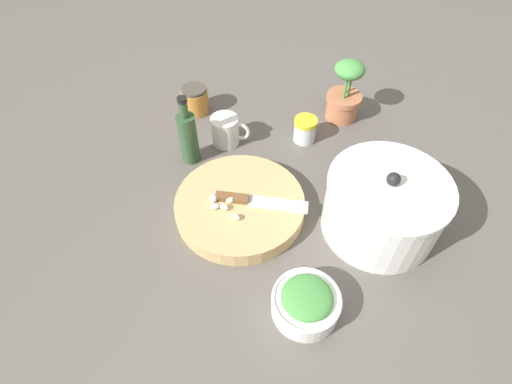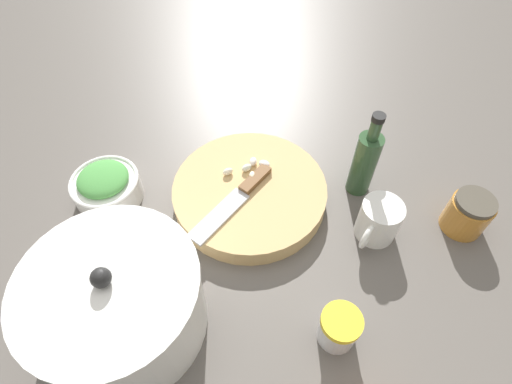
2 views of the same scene
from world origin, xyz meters
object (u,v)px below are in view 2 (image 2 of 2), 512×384
object	(u,v)px
stock_pot	(119,304)
garlic_cloves	(250,168)
spice_jar	(339,328)
honey_jar	(468,214)
chef_knife	(237,197)
cutting_board	(250,193)
oil_bottle	(365,162)
coffee_mug	(378,221)
herb_bowl	(106,186)

from	to	relation	value
stock_pot	garlic_cloves	bearing A→B (deg)	-90.93
garlic_cloves	spice_jar	bearing A→B (deg)	145.90
spice_jar	honey_jar	distance (m)	0.34
stock_pot	chef_knife	bearing A→B (deg)	-94.95
cutting_board	garlic_cloves	world-z (taller)	garlic_cloves
garlic_cloves	spice_jar	world-z (taller)	spice_jar
oil_bottle	stock_pot	xyz separation A→B (m)	(0.20, 0.45, -0.00)
coffee_mug	cutting_board	bearing A→B (deg)	13.25
herb_bowl	stock_pot	distance (m)	0.27
garlic_cloves	honey_jar	world-z (taller)	honey_jar
garlic_cloves	herb_bowl	distance (m)	0.28
spice_jar	chef_knife	bearing A→B (deg)	-24.13
cutting_board	chef_knife	bearing A→B (deg)	84.24
honey_jar	stock_pot	bearing A→B (deg)	49.82
herb_bowl	honey_jar	distance (m)	0.68
honey_jar	coffee_mug	bearing A→B (deg)	38.23
chef_knife	coffee_mug	world-z (taller)	coffee_mug
chef_knife	herb_bowl	world-z (taller)	herb_bowl
cutting_board	oil_bottle	xyz separation A→B (m)	(-0.17, -0.14, 0.06)
garlic_cloves	oil_bottle	size ratio (longest dim) A/B	0.40
garlic_cloves	herb_bowl	world-z (taller)	herb_bowl
oil_bottle	garlic_cloves	bearing A→B (deg)	28.89
herb_bowl	stock_pot	world-z (taller)	stock_pot
spice_jar	coffee_mug	size ratio (longest dim) A/B	0.64
honey_jar	cutting_board	bearing A→B (deg)	23.38
oil_bottle	coffee_mug	bearing A→B (deg)	129.46
herb_bowl	coffee_mug	size ratio (longest dim) A/B	1.25
cutting_board	honey_jar	xyz separation A→B (m)	(-0.37, -0.16, 0.02)
garlic_cloves	honey_jar	distance (m)	0.41
honey_jar	chef_knife	bearing A→B (deg)	27.72
cutting_board	oil_bottle	size ratio (longest dim) A/B	1.55
coffee_mug	stock_pot	distance (m)	0.46
coffee_mug	honey_jar	size ratio (longest dim) A/B	1.33
spice_jar	honey_jar	xyz separation A→B (m)	(-0.11, -0.32, 0.00)
coffee_mug	spice_jar	bearing A→B (deg)	96.15
honey_jar	oil_bottle	size ratio (longest dim) A/B	0.41
coffee_mug	oil_bottle	bearing A→B (deg)	-50.54
spice_jar	garlic_cloves	bearing A→B (deg)	-34.10
chef_knife	coffee_mug	size ratio (longest dim) A/B	2.02
herb_bowl	honey_jar	world-z (taller)	honey_jar
garlic_cloves	herb_bowl	xyz separation A→B (m)	(0.22, 0.18, -0.01)
spice_jar	stock_pot	distance (m)	0.33
chef_knife	spice_jar	world-z (taller)	spice_jar
spice_jar	cutting_board	bearing A→B (deg)	-30.71
herb_bowl	spice_jar	xyz separation A→B (m)	(-0.50, 0.01, 0.00)
spice_jar	stock_pot	bearing A→B (deg)	28.39
coffee_mug	honey_jar	bearing A→B (deg)	-141.77
spice_jar	coffee_mug	world-z (taller)	coffee_mug
garlic_cloves	herb_bowl	bearing A→B (deg)	39.97
garlic_cloves	coffee_mug	world-z (taller)	coffee_mug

